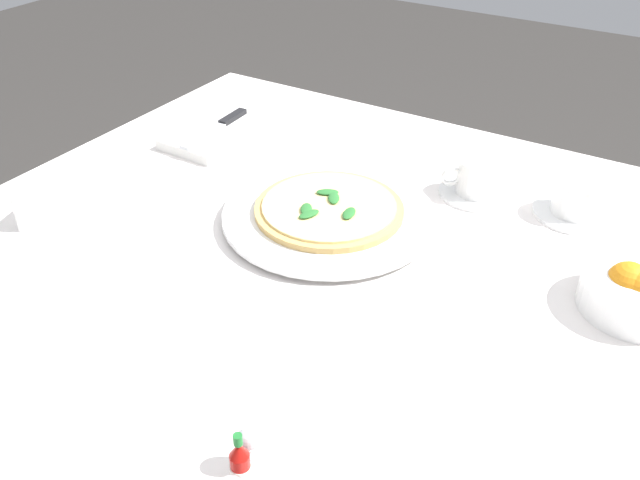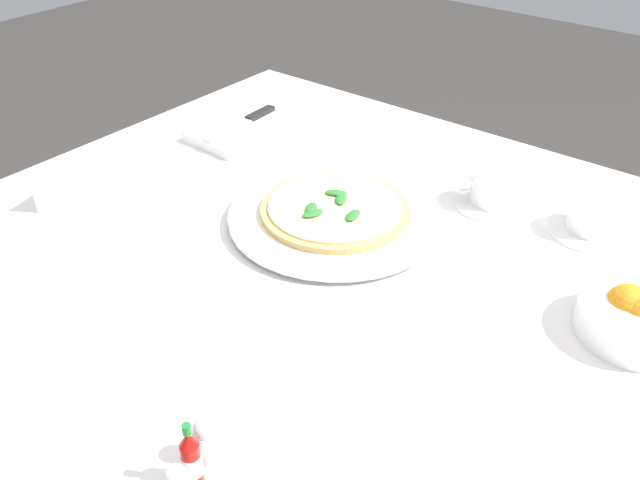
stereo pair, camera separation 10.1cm
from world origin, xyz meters
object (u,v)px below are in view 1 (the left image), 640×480
(hot_sauce_bottle, at_px, (241,469))
(pizza, at_px, (329,208))
(pizza_plate, at_px, (329,216))
(menu_card, at_px, (33,201))
(napkin_folded, at_px, (219,133))
(dinner_knife, at_px, (218,127))
(citrus_bowl, at_px, (640,292))
(coffee_cup_near_right, at_px, (577,200))
(pepper_shaker, at_px, (250,451))
(coffee_cup_right_edge, at_px, (479,179))

(hot_sauce_bottle, bearing_deg, pizza, -158.83)
(pizza_plate, height_order, menu_card, menu_card)
(pizza_plate, relative_size, pizza, 1.43)
(napkin_folded, bearing_deg, dinner_knife, 4.28)
(citrus_bowl, height_order, hot_sauce_bottle, hot_sauce_bottle)
(coffee_cup_near_right, xyz_separation_m, pepper_shaker, (0.67, -0.16, -0.00))
(menu_card, bearing_deg, pizza, -75.89)
(pizza, xyz_separation_m, citrus_bowl, (-0.03, 0.46, 0.00))
(napkin_folded, distance_m, hot_sauce_bottle, 0.82)
(pizza_plate, height_order, coffee_cup_near_right, coffee_cup_near_right)
(coffee_cup_near_right, distance_m, napkin_folded, 0.68)
(pizza, bearing_deg, pepper_shaker, 21.26)
(pizza, relative_size, coffee_cup_right_edge, 1.83)
(pizza, distance_m, napkin_folded, 0.38)
(hot_sauce_bottle, bearing_deg, menu_card, -111.93)
(dinner_knife, height_order, citrus_bowl, citrus_bowl)
(coffee_cup_right_edge, distance_m, napkin_folded, 0.52)
(napkin_folded, height_order, pepper_shaker, pepper_shaker)
(dinner_knife, relative_size, citrus_bowl, 1.30)
(pizza_plate, bearing_deg, coffee_cup_near_right, 124.37)
(coffee_cup_near_right, bearing_deg, menu_card, -58.00)
(pizza, bearing_deg, pizza_plate, 171.36)
(citrus_bowl, height_order, menu_card, citrus_bowl)
(dinner_knife, height_order, menu_card, menu_card)
(coffee_cup_right_edge, relative_size, menu_card, 1.48)
(hot_sauce_bottle, bearing_deg, napkin_folded, -139.98)
(pizza, height_order, citrus_bowl, citrus_bowl)
(menu_card, bearing_deg, citrus_bowl, -89.09)
(pizza_plate, height_order, pizza, pizza)
(pizza_plate, distance_m, pepper_shaker, 0.48)
(coffee_cup_near_right, relative_size, citrus_bowl, 0.87)
(pepper_shaker, bearing_deg, hot_sauce_bottle, 19.65)
(hot_sauce_bottle, xyz_separation_m, pepper_shaker, (-0.03, -0.01, -0.01))
(coffee_cup_right_edge, xyz_separation_m, napkin_folded, (0.05, -0.52, -0.02))
(hot_sauce_bottle, xyz_separation_m, menu_card, (-0.24, -0.59, -0.00))
(napkin_folded, relative_size, hot_sauce_bottle, 2.70)
(hot_sauce_bottle, height_order, menu_card, hot_sauce_bottle)
(coffee_cup_near_right, bearing_deg, coffee_cup_right_edge, -83.16)
(pizza, xyz_separation_m, pepper_shaker, (0.45, 0.17, 0.00))
(pizza, bearing_deg, menu_card, -60.03)
(coffee_cup_near_right, distance_m, pepper_shaker, 0.69)
(pepper_shaker, bearing_deg, pizza, -158.74)
(pizza, relative_size, menu_card, 2.71)
(coffee_cup_near_right, xyz_separation_m, citrus_bowl, (0.20, 0.13, 0.00))
(coffee_cup_right_edge, bearing_deg, menu_card, -52.64)
(napkin_folded, height_order, menu_card, menu_card)
(pizza_plate, xyz_separation_m, coffee_cup_right_edge, (-0.21, 0.17, 0.02))
(dinner_knife, bearing_deg, pizza_plate, 63.63)
(pizza_plate, distance_m, citrus_bowl, 0.46)
(coffee_cup_right_edge, bearing_deg, citrus_bowl, 58.06)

